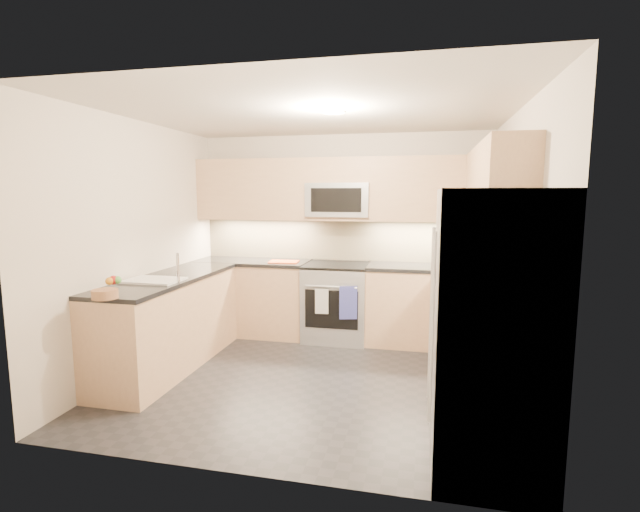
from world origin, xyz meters
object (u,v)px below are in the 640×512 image
(refrigerator, at_px, (491,332))
(fruit_basket, at_px, (105,294))
(utensil_bowl, at_px, (450,260))
(microwave, at_px, (339,200))
(cutting_board, at_px, (284,262))
(gas_range, at_px, (337,303))

(refrigerator, relative_size, fruit_basket, 8.95)
(refrigerator, relative_size, utensil_bowl, 5.73)
(microwave, height_order, fruit_basket, microwave)
(microwave, xyz_separation_m, refrigerator, (1.45, -2.55, -0.80))
(microwave, bearing_deg, refrigerator, -60.38)
(utensil_bowl, height_order, cutting_board, utensil_bowl)
(gas_range, xyz_separation_m, refrigerator, (1.45, -2.43, 0.45))
(utensil_bowl, relative_size, cutting_board, 0.90)
(microwave, relative_size, utensil_bowl, 2.42)
(microwave, bearing_deg, gas_range, -90.00)
(refrigerator, relative_size, cutting_board, 5.14)
(gas_range, distance_m, refrigerator, 2.86)
(gas_range, relative_size, microwave, 1.20)
(utensil_bowl, xyz_separation_m, fruit_basket, (-2.77, -2.25, -0.05))
(fruit_basket, bearing_deg, refrigerator, -2.95)
(refrigerator, height_order, cutting_board, refrigerator)
(utensil_bowl, xyz_separation_m, cutting_board, (-1.97, -0.02, -0.08))
(microwave, xyz_separation_m, fruit_basket, (-1.46, -2.40, -0.72))
(gas_range, height_order, refrigerator, refrigerator)
(cutting_board, height_order, fruit_basket, fruit_basket)
(utensil_bowl, bearing_deg, refrigerator, -86.76)
(gas_range, distance_m, microwave, 1.25)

